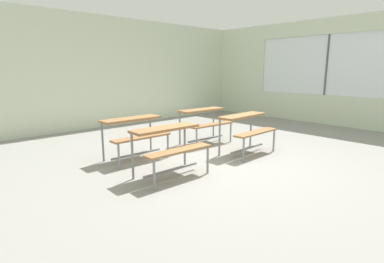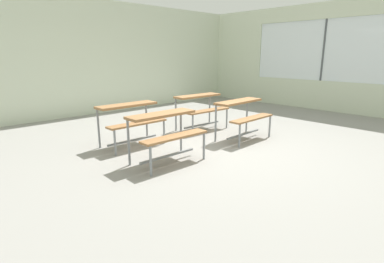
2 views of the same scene
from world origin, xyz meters
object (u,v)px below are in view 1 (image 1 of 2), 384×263
Objects in this scene: desk_bench_r0c0 at (170,140)px; desk_bench_r1c1 at (205,118)px; desk_bench_r1c0 at (135,128)px; desk_bench_r0c1 at (247,124)px.

desk_bench_r0c0 is 2.14m from desk_bench_r1c1.
desk_bench_r1c1 is (1.76, -0.00, 0.00)m from desk_bench_r1c0.
desk_bench_r1c0 is at bearing 86.95° from desk_bench_r0c0.
desk_bench_r1c0 is 0.98× the size of desk_bench_r1c1.
desk_bench_r0c1 is 1.11m from desk_bench_r1c1.
desk_bench_r1c0 is at bearing 146.39° from desk_bench_r0c1.
desk_bench_r0c1 is 1.01× the size of desk_bench_r1c0.
desk_bench_r0c1 and desk_bench_r1c1 have the same top height.
desk_bench_r1c1 is (-0.01, 1.11, 0.00)m from desk_bench_r0c1.
desk_bench_r1c0 is 1.76m from desk_bench_r1c1.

